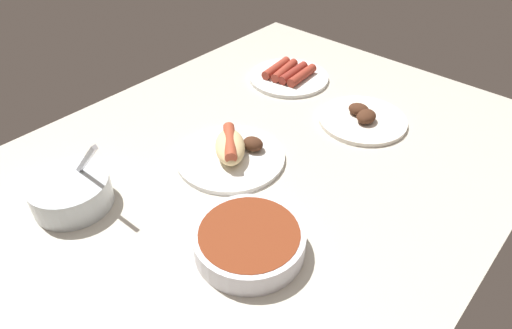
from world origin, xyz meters
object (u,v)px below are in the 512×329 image
bowl_chili (249,240)px  bowl_coleslaw (71,191)px  plate_grilled_meat (362,119)px  plate_hotdog_assembled (231,152)px  plate_sausages (289,75)px

bowl_chili → bowl_coleslaw: bearing=112.7°
bowl_coleslaw → plate_grilled_meat: bowl_coleslaw is taller
plate_grilled_meat → plate_hotdog_assembled: bearing=156.6°
plate_grilled_meat → bowl_chili: bowl_chili is taller
plate_grilled_meat → bowl_chili: size_ratio=1.11×
bowl_coleslaw → plate_grilled_meat: (58.37, -25.26, -2.20)cm
plate_hotdog_assembled → plate_grilled_meat: bearing=-23.4°
plate_hotdog_assembled → plate_sausages: size_ratio=1.07×
bowl_coleslaw → bowl_chili: bearing=-67.3°
plate_hotdog_assembled → plate_grilled_meat: size_ratio=1.11×
bowl_coleslaw → bowl_chili: 33.89cm
bowl_chili → plate_sausages: bearing=32.0°
plate_grilled_meat → plate_sausages: 25.81cm
plate_hotdog_assembled → plate_sausages: 36.90cm
plate_grilled_meat → plate_sausages: plate_grilled_meat is taller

